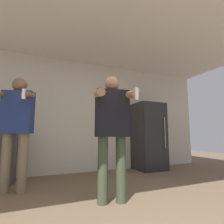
% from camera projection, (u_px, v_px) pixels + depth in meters
% --- Properties ---
extents(wall_back, '(7.00, 0.06, 2.55)m').
position_uv_depth(wall_back, '(73.00, 115.00, 3.96)').
color(wall_back, beige).
rests_on(wall_back, ground_plane).
extents(ceiling_slab, '(7.00, 3.26, 0.05)m').
position_uv_depth(ceiling_slab, '(91.00, 27.00, 2.85)').
color(ceiling_slab, silver).
rests_on(ceiling_slab, wall_back).
extents(refrigerator, '(0.69, 0.66, 1.60)m').
position_uv_depth(refrigerator, '(149.00, 136.00, 4.29)').
color(refrigerator, '#262628').
rests_on(refrigerator, ground_plane).
extents(person_woman_foreground, '(0.56, 0.55, 1.60)m').
position_uv_depth(person_woman_foreground, '(112.00, 125.00, 2.24)').
color(person_woman_foreground, '#38422D').
rests_on(person_woman_foreground, ground_plane).
extents(person_man_side, '(0.57, 0.57, 1.70)m').
position_uv_depth(person_man_side, '(17.00, 123.00, 2.61)').
color(person_man_side, '#75664C').
rests_on(person_man_side, ground_plane).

